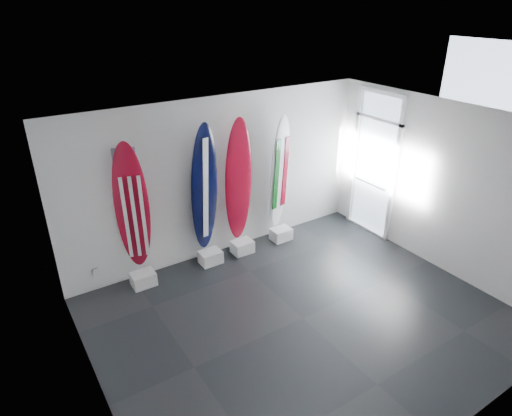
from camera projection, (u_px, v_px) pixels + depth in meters
floor at (303, 318)px, 6.86m from camera, size 6.00×6.00×0.00m
ceiling at (313, 129)px, 5.55m from camera, size 6.00×6.00×0.00m
wall_back at (221, 178)px, 8.10m from camera, size 6.00×0.00×6.00m
wall_front at (469, 338)px, 4.32m from camera, size 6.00×0.00×6.00m
wall_left at (89, 308)px, 4.74m from camera, size 0.00×5.00×5.00m
wall_right at (442, 188)px, 7.68m from camera, size 0.00×5.00×5.00m
display_block_usa at (143, 279)px, 7.59m from camera, size 0.40×0.30×0.24m
surfboard_usa at (132, 209)px, 7.10m from camera, size 0.65×0.60×2.38m
display_block_navy at (211, 257)px, 8.23m from camera, size 0.40×0.30×0.24m
surfboard_navy at (204, 189)px, 7.72m from camera, size 0.58×0.34×2.44m
display_block_swiss at (242, 247)px, 8.57m from camera, size 0.40×0.30×0.24m
surfboard_swiss at (238, 181)px, 8.06m from camera, size 0.56×0.25×2.43m
display_block_italy at (281, 234)px, 9.02m from camera, size 0.40×0.30×0.24m
surfboard_italy at (280, 173)px, 8.53m from camera, size 0.57×0.34×2.36m
wall_outlet at (96, 272)px, 7.38m from camera, size 0.09×0.02×0.13m
glass_door at (374, 166)px, 8.86m from camera, size 0.12×1.16×2.85m
balcony at (411, 194)px, 9.92m from camera, size 2.80×2.20×1.20m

